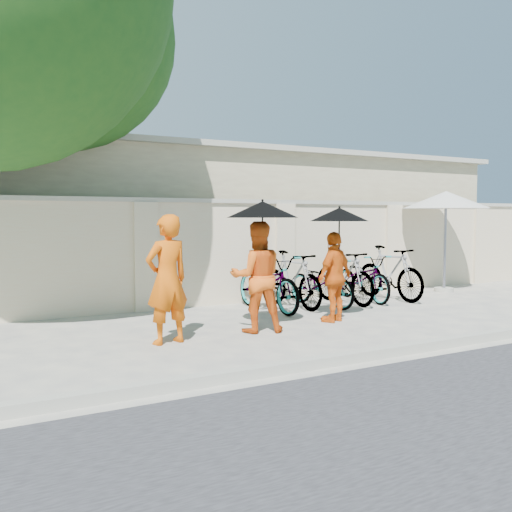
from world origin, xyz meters
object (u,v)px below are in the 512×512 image
monk_left (167,279)px  monk_center (257,277)px  monk_right (335,277)px  patio_umbrella (446,201)px

monk_left → monk_center: 1.46m
monk_left → monk_center: bearing=171.8°
monk_center → monk_right: monk_center is taller
monk_left → patio_umbrella: patio_umbrella is taller
monk_center → monk_right: 1.54m
monk_right → patio_umbrella: (4.52, 1.78, 1.35)m
monk_left → monk_center: (1.45, 0.08, -0.05)m
monk_left → monk_center: size_ratio=1.06×
monk_center → monk_right: bearing=-158.0°
monk_left → monk_right: bearing=172.0°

